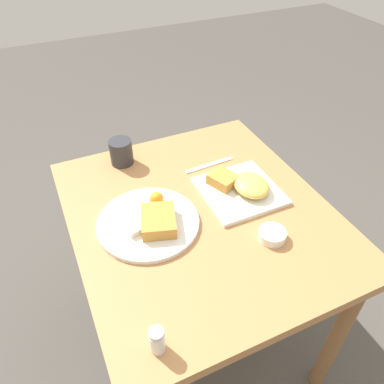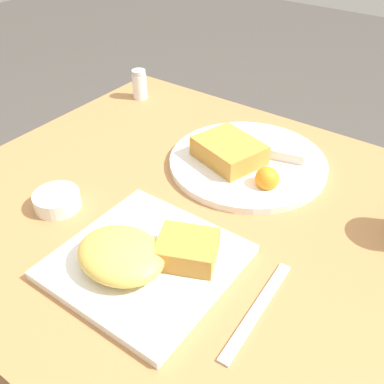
{
  "view_description": "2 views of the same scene",
  "coord_description": "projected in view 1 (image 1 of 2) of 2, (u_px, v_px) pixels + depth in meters",
  "views": [
    {
      "loc": [
        -0.76,
        0.37,
        1.53
      ],
      "look_at": [
        0.04,
        0.01,
        0.77
      ],
      "focal_mm": 35.0,
      "sensor_mm": 36.0,
      "label": 1
    },
    {
      "loc": [
        0.36,
        -0.49,
        1.21
      ],
      "look_at": [
        0.0,
        -0.01,
        0.75
      ],
      "focal_mm": 42.0,
      "sensor_mm": 36.0,
      "label": 2
    }
  ],
  "objects": [
    {
      "name": "dining_table",
      "position": [
        200.0,
        232.0,
        1.23
      ],
      "size": [
        0.89,
        0.78,
        0.72
      ],
      "color": "#B27A47",
      "rests_on": "ground_plane"
    },
    {
      "name": "coffee_mug",
      "position": [
        121.0,
        152.0,
        1.33
      ],
      "size": [
        0.08,
        0.08,
        0.09
      ],
      "color": "#2D2D33",
      "rests_on": "dining_table"
    },
    {
      "name": "plate_square_near",
      "position": [
        242.0,
        187.0,
        1.22
      ],
      "size": [
        0.24,
        0.24,
        0.06
      ],
      "color": "white",
      "rests_on": "dining_table"
    },
    {
      "name": "ground_plane",
      "position": [
        198.0,
        330.0,
        1.64
      ],
      "size": [
        8.0,
        8.0,
        0.0
      ],
      "primitive_type": "plane",
      "color": "#4C4742"
    },
    {
      "name": "salt_shaker",
      "position": [
        157.0,
        341.0,
        0.81
      ],
      "size": [
        0.04,
        0.04,
        0.07
      ],
      "color": "white",
      "rests_on": "dining_table"
    },
    {
      "name": "plate_oval_far",
      "position": [
        149.0,
        221.0,
        1.11
      ],
      "size": [
        0.31,
        0.31,
        0.05
      ],
      "color": "white",
      "rests_on": "dining_table"
    },
    {
      "name": "sauce_ramekin",
      "position": [
        272.0,
        235.0,
        1.07
      ],
      "size": [
        0.08,
        0.08,
        0.03
      ],
      "color": "white",
      "rests_on": "dining_table"
    },
    {
      "name": "butter_knife",
      "position": [
        209.0,
        165.0,
        1.35
      ],
      "size": [
        0.03,
        0.19,
        0.0
      ],
      "rotation": [
        0.0,
        0.0,
        1.62
      ],
      "color": "silver",
      "rests_on": "dining_table"
    }
  ]
}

